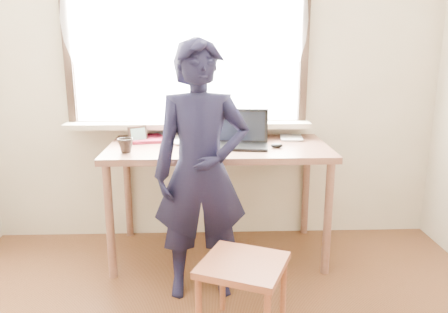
{
  "coord_description": "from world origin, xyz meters",
  "views": [
    {
      "loc": [
        -0.05,
        -1.39,
        1.52
      ],
      "look_at": [
        0.04,
        0.95,
        0.92
      ],
      "focal_mm": 35.0,
      "sensor_mm": 36.0,
      "label": 1
    }
  ],
  "objects_px": {
    "desk": "(218,157)",
    "mug_dark": "(126,146)",
    "mug_white": "(198,133)",
    "work_chair": "(243,273)",
    "laptop": "(242,138)",
    "person": "(201,172)"
  },
  "relations": [
    {
      "from": "desk",
      "to": "mug_dark",
      "type": "xyz_separation_m",
      "value": [
        -0.61,
        -0.2,
        0.13
      ]
    },
    {
      "from": "mug_white",
      "to": "work_chair",
      "type": "xyz_separation_m",
      "value": [
        0.25,
        -1.18,
        -0.51
      ]
    },
    {
      "from": "laptop",
      "to": "work_chair",
      "type": "relative_size",
      "value": 0.73
    },
    {
      "from": "desk",
      "to": "person",
      "type": "bearing_deg",
      "value": -102.57
    },
    {
      "from": "desk",
      "to": "laptop",
      "type": "xyz_separation_m",
      "value": [
        0.16,
        -0.03,
        0.14
      ]
    },
    {
      "from": "desk",
      "to": "laptop",
      "type": "relative_size",
      "value": 3.93
    },
    {
      "from": "laptop",
      "to": "person",
      "type": "xyz_separation_m",
      "value": [
        -0.28,
        -0.49,
        -0.11
      ]
    },
    {
      "from": "desk",
      "to": "mug_white",
      "type": "xyz_separation_m",
      "value": [
        -0.14,
        0.21,
        0.13
      ]
    },
    {
      "from": "desk",
      "to": "work_chair",
      "type": "bearing_deg",
      "value": -83.85
    },
    {
      "from": "laptop",
      "to": "work_chair",
      "type": "xyz_separation_m",
      "value": [
        -0.06,
        -0.93,
        -0.53
      ]
    },
    {
      "from": "mug_dark",
      "to": "desk",
      "type": "bearing_deg",
      "value": 18.04
    },
    {
      "from": "mug_dark",
      "to": "work_chair",
      "type": "height_order",
      "value": "mug_dark"
    },
    {
      "from": "laptop",
      "to": "work_chair",
      "type": "bearing_deg",
      "value": -93.73
    },
    {
      "from": "mug_white",
      "to": "person",
      "type": "distance_m",
      "value": 0.74
    },
    {
      "from": "mug_white",
      "to": "person",
      "type": "relative_size",
      "value": 0.07
    },
    {
      "from": "person",
      "to": "desk",
      "type": "bearing_deg",
      "value": 73.48
    },
    {
      "from": "mug_white",
      "to": "work_chair",
      "type": "distance_m",
      "value": 1.31
    },
    {
      "from": "mug_dark",
      "to": "laptop",
      "type": "bearing_deg",
      "value": 12.44
    },
    {
      "from": "mug_dark",
      "to": "work_chair",
      "type": "bearing_deg",
      "value": -46.67
    },
    {
      "from": "desk",
      "to": "mug_white",
      "type": "distance_m",
      "value": 0.29
    },
    {
      "from": "mug_white",
      "to": "desk",
      "type": "bearing_deg",
      "value": -56.05
    },
    {
      "from": "person",
      "to": "mug_dark",
      "type": "bearing_deg",
      "value": 143.62
    }
  ]
}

